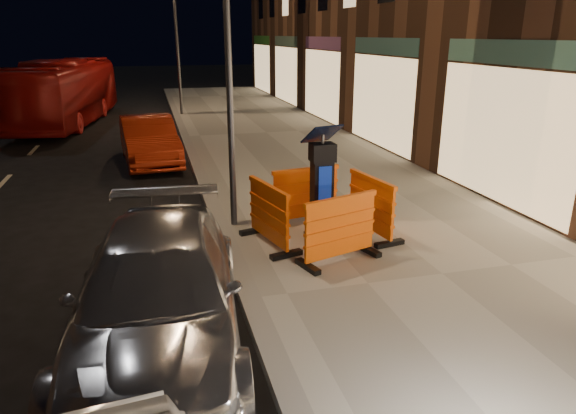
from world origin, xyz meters
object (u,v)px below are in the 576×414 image
object	(u,v)px
barrier_kerbside	(269,215)
car_silver	(163,343)
barrier_back	(306,195)
car_red	(151,163)
barrier_bldgside	(371,206)
bus_doubledecker	(70,124)
parking_kiosk	(322,187)
barrier_front	(340,229)

from	to	relation	value
barrier_kerbside	car_silver	world-z (taller)	barrier_kerbside
barrier_back	car_silver	xyz separation A→B (m)	(-2.87, -3.35, -0.69)
car_silver	car_red	xyz separation A→B (m)	(-0.02, 9.78, 0.00)
barrier_bldgside	bus_doubledecker	bearing A→B (deg)	14.41
barrier_bldgside	car_red	xyz separation A→B (m)	(-3.84, 7.38, -0.69)
barrier_bldgside	bus_doubledecker	world-z (taller)	bus_doubledecker
parking_kiosk	barrier_front	bearing A→B (deg)	-102.14
barrier_back	car_silver	size ratio (longest dim) A/B	0.29
barrier_kerbside	parking_kiosk	bearing A→B (deg)	-104.14
barrier_back	barrier_bldgside	xyz separation A→B (m)	(0.95, -0.95, 0.00)
barrier_kerbside	barrier_bldgside	size ratio (longest dim) A/B	1.00
parking_kiosk	barrier_kerbside	size ratio (longest dim) A/B	1.40
barrier_bldgside	barrier_kerbside	bearing A→B (deg)	79.86
barrier_back	barrier_kerbside	bearing A→B (deg)	-144.14
barrier_kerbside	bus_doubledecker	bearing A→B (deg)	4.35
barrier_kerbside	barrier_bldgside	world-z (taller)	same
car_red	barrier_back	bearing A→B (deg)	-71.38
barrier_front	car_silver	bearing A→B (deg)	-170.29
barrier_bldgside	bus_doubledecker	size ratio (longest dim) A/B	0.15
barrier_back	car_red	distance (m)	7.08
barrier_kerbside	car_silver	xyz separation A→B (m)	(-1.92, -2.40, -0.69)
barrier_front	bus_doubledecker	world-z (taller)	bus_doubledecker
barrier_back	barrier_front	bearing A→B (deg)	-99.14
barrier_back	barrier_kerbside	xyz separation A→B (m)	(-0.95, -0.95, 0.00)
parking_kiosk	barrier_front	world-z (taller)	parking_kiosk
barrier_back	barrier_bldgside	world-z (taller)	same
barrier_back	barrier_bldgside	bearing A→B (deg)	-54.14
car_silver	bus_doubledecker	bearing A→B (deg)	105.62
bus_doubledecker	barrier_back	bearing A→B (deg)	-59.32
car_red	bus_doubledecker	size ratio (longest dim) A/B	0.43
barrier_bldgside	car_red	world-z (taller)	barrier_bldgside
parking_kiosk	car_red	xyz separation A→B (m)	(-2.89, 7.38, -1.13)
barrier_back	car_silver	world-z (taller)	barrier_back
bus_doubledecker	barrier_front	bearing A→B (deg)	-61.72
parking_kiosk	barrier_kerbside	distance (m)	1.04
car_red	bus_doubledecker	xyz separation A→B (m)	(-3.25, 8.16, 0.00)
parking_kiosk	barrier_kerbside	xyz separation A→B (m)	(-0.95, 0.00, -0.43)
car_red	car_silver	bearing A→B (deg)	-95.47
barrier_front	car_red	bearing A→B (deg)	92.00
bus_doubledecker	car_red	bearing A→B (deg)	-60.42
parking_kiosk	car_red	size ratio (longest dim) A/B	0.47
barrier_kerbside	bus_doubledecker	size ratio (longest dim) A/B	0.15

